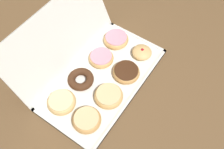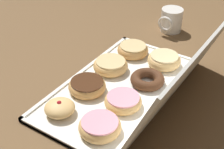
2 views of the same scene
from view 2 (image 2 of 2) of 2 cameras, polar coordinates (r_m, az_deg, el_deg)
ground_plane at (r=1.09m, az=0.96°, el=-2.46°), size 3.00×3.00×0.00m
donut_box at (r=1.09m, az=0.97°, el=-2.23°), size 0.57×0.30×0.01m
box_lid_open at (r=0.93m, az=12.02°, el=-0.10°), size 0.57×0.12×0.27m
glazed_ring_donut_0 at (r=1.24m, az=3.51°, el=4.20°), size 0.11×0.11×0.04m
glazed_ring_donut_1 at (r=1.15m, az=-0.24°, el=1.57°), size 0.12×0.12×0.04m
chocolate_frosted_donut_2 at (r=1.06m, az=-4.19°, el=-1.91°), size 0.12×0.12×0.04m
jelly_filled_donut_3 at (r=0.98m, az=-8.77°, el=-5.56°), size 0.09×0.09×0.04m
glazed_ring_donut_4 at (r=1.19m, az=8.74°, el=2.43°), size 0.12×0.12×0.04m
chocolate_cake_ring_donut_5 at (r=1.09m, az=5.98°, el=-0.84°), size 0.11×0.11×0.03m
pink_frosted_donut_6 at (r=1.00m, az=1.88°, el=-4.46°), size 0.11×0.11×0.04m
pink_frosted_donut_7 at (r=0.92m, az=-2.05°, el=-8.68°), size 0.12×0.12×0.04m
coffee_mug at (r=1.43m, az=9.91°, el=9.05°), size 0.11×0.09×0.09m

